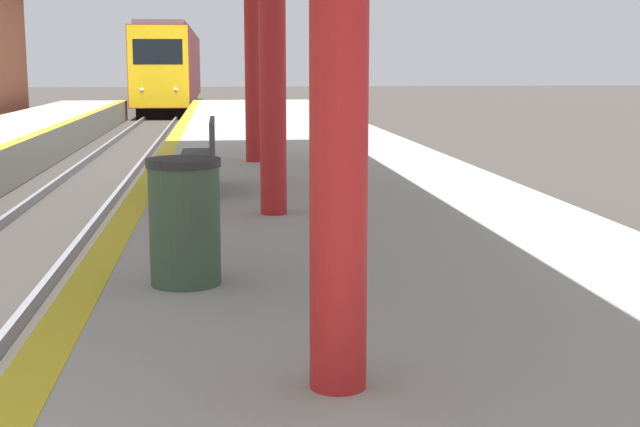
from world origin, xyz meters
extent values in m
cube|color=black|center=(0.00, 51.06, 0.28)|extent=(2.32, 21.52, 0.55)
cube|color=maroon|center=(0.00, 51.06, 2.40)|extent=(2.72, 23.91, 3.70)
cube|color=gold|center=(0.00, 39.19, 2.40)|extent=(2.67, 0.16, 3.63)
cube|color=black|center=(0.00, 39.13, 3.05)|extent=(2.18, 0.06, 1.11)
cube|color=#59595E|center=(0.00, 51.06, 4.37)|extent=(2.32, 22.72, 0.24)
sphere|color=white|center=(-0.75, 39.13, 1.38)|extent=(0.18, 0.18, 0.18)
sphere|color=white|center=(0.75, 39.13, 1.38)|extent=(0.18, 0.18, 0.18)
cylinder|color=red|center=(3.24, 8.18, 2.86)|extent=(0.29, 0.29, 3.95)
cylinder|color=red|center=(3.24, 13.54, 2.86)|extent=(0.29, 0.29, 3.95)
cylinder|color=#384C38|center=(2.40, 5.09, 1.32)|extent=(0.52, 0.52, 0.88)
cylinder|color=#262626|center=(2.40, 5.09, 1.79)|extent=(0.55, 0.55, 0.06)
cube|color=#4C4C51|center=(2.38, 10.08, 1.32)|extent=(0.44, 1.69, 0.08)
cube|color=#4C4C51|center=(2.57, 10.08, 1.58)|extent=(0.06, 1.69, 0.44)
cube|color=#262628|center=(2.38, 9.41, 1.08)|extent=(0.35, 0.08, 0.40)
cube|color=#262628|center=(2.38, 10.75, 1.08)|extent=(0.35, 0.08, 0.40)
camera|label=1|loc=(2.67, -1.46, 2.51)|focal=50.00mm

